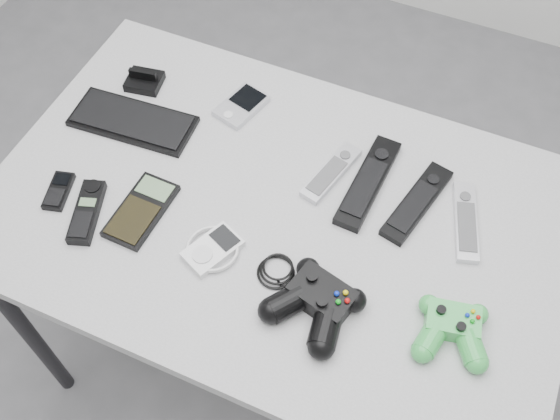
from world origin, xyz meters
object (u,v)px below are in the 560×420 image
at_px(remote_black_b, 417,202).
at_px(mobile_phone, 59,191).
at_px(remote_silver_b, 466,221).
at_px(desk, 278,229).
at_px(calculator, 141,210).
at_px(controller_green, 452,328).
at_px(cordless_handset, 87,212).
at_px(remote_black_a, 368,182).
at_px(mp3_player, 212,249).
at_px(controller_black, 317,301).
at_px(remote_silver_a, 331,172).
at_px(pda_keyboard, 133,121).
at_px(pda, 241,105).

bearing_deg(remote_black_b, mobile_phone, -145.88).
bearing_deg(remote_silver_b, remote_black_b, 160.01).
xyz_separation_m(desk, calculator, (-0.25, -0.12, 0.08)).
relative_size(desk, controller_green, 8.21).
height_order(remote_silver_b, cordless_handset, cordless_handset).
height_order(desk, remote_black_a, remote_black_a).
bearing_deg(mobile_phone, remote_black_a, 10.08).
distance_m(desk, remote_black_a, 0.22).
relative_size(mp3_player, controller_black, 0.41).
height_order(remote_silver_a, mobile_phone, remote_silver_a).
bearing_deg(remote_black_b, calculator, -141.64).
bearing_deg(controller_black, calculator, -173.78).
distance_m(desk, pda_keyboard, 0.41).
height_order(pda_keyboard, controller_green, controller_green).
distance_m(desk, controller_green, 0.42).
bearing_deg(controller_green, mobile_phone, 170.14).
bearing_deg(remote_silver_b, controller_green, -99.06).
xyz_separation_m(remote_black_a, controller_green, (0.25, -0.25, 0.01)).
relative_size(pda_keyboard, mobile_phone, 2.97).
xyz_separation_m(pda, controller_green, (0.58, -0.34, 0.01)).
bearing_deg(remote_black_b, cordless_handset, -141.46).
bearing_deg(mp3_player, remote_black_a, 74.28).
xyz_separation_m(remote_black_b, remote_silver_b, (0.10, -0.00, -0.00)).
height_order(desk, controller_black, controller_black).
xyz_separation_m(remote_black_a, remote_silver_b, (0.21, -0.01, -0.00)).
relative_size(remote_silver_a, mobile_phone, 1.83).
bearing_deg(pda_keyboard, desk, -16.59).
bearing_deg(cordless_handset, calculator, 7.75).
relative_size(desk, controller_black, 4.32).
distance_m(desk, cordless_handset, 0.39).
distance_m(remote_silver_a, mobile_phone, 0.57).
xyz_separation_m(pda, mp3_player, (0.11, -0.36, 0.00)).
distance_m(cordless_handset, controller_black, 0.50).
distance_m(cordless_handset, mp3_player, 0.27).
bearing_deg(cordless_handset, pda_keyboard, 80.75).
bearing_deg(mp3_player, cordless_handset, -151.06).
relative_size(remote_black_a, calculator, 1.44).
relative_size(remote_silver_a, controller_green, 1.18).
bearing_deg(remote_silver_a, desk, -103.49).
relative_size(remote_silver_a, calculator, 1.01).
height_order(remote_silver_b, controller_black, controller_black).
bearing_deg(calculator, pda, 81.34).
xyz_separation_m(pda_keyboard, cordless_handset, (0.04, -0.25, 0.00)).
distance_m(pda, remote_black_a, 0.35).
bearing_deg(remote_silver_a, remote_silver_b, 12.28).
bearing_deg(mobile_phone, pda, 40.93).
height_order(remote_silver_b, controller_green, controller_green).
bearing_deg(remote_black_a, remote_silver_a, -173.21).
xyz_separation_m(pda_keyboard, mobile_phone, (-0.04, -0.23, -0.00)).
relative_size(mobile_phone, controller_green, 0.64).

